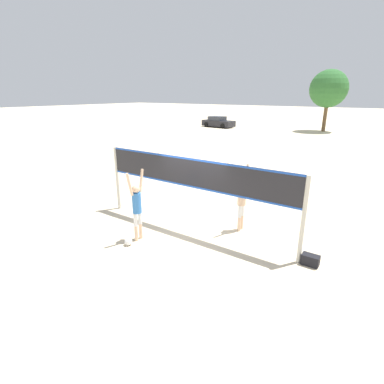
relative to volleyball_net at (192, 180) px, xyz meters
name	(u,v)px	position (x,y,z in m)	size (l,w,h in m)	color
ground_plane	(192,230)	(0.00, 0.00, -1.78)	(200.00, 200.00, 0.00)	beige
volleyball_net	(192,180)	(0.00, 0.00, 0.00)	(7.27, 0.12, 2.49)	beige
player_spiker	(137,204)	(-1.01, -1.52, -0.59)	(0.28, 0.72, 2.25)	beige
player_blocker	(242,197)	(1.34, 0.95, -0.59)	(0.28, 0.72, 2.25)	beige
volleyball	(128,242)	(-1.00, -1.99, -1.67)	(0.23, 0.23, 0.23)	white
gear_bag	(310,260)	(3.88, 0.04, -1.63)	(0.46, 0.27, 0.30)	black
parked_car_near	(218,122)	(-15.47, 28.51, -1.14)	(4.65, 2.36, 1.42)	#232328
tree_left_cluster	(329,89)	(-2.62, 31.74, 3.10)	(4.30, 4.30, 7.06)	brown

